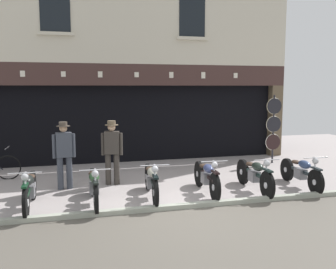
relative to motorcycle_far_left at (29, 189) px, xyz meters
name	(u,v)px	position (x,y,z in m)	size (l,w,h in m)	color
ground	(197,229)	(3.06, -1.89, -0.47)	(22.89, 22.00, 0.18)	#A19796
shop_facade	(128,108)	(3.06, 6.08, 1.34)	(11.19, 4.42, 6.62)	black
motorcycle_far_left	(29,189)	(0.00, 0.00, 0.00)	(0.62, 2.02, 0.92)	black
motorcycle_left	(94,185)	(1.34, -0.05, 0.00)	(0.62, 2.03, 0.91)	black
motorcycle_center_left	(151,180)	(2.64, 0.06, 0.00)	(0.62, 2.09, 0.92)	black
motorcycle_center	(207,176)	(4.00, 0.07, 0.00)	(0.62, 1.99, 0.93)	black
motorcycle_center_right	(255,174)	(5.21, -0.04, 0.00)	(0.62, 2.06, 0.93)	black
motorcycle_right	(301,172)	(6.53, -0.03, -0.01)	(0.62, 2.00, 0.91)	black
salesman_left	(64,152)	(0.71, 1.40, 0.51)	(0.56, 0.33, 1.70)	#3D424C
shopkeeper_center	(112,149)	(1.92, 1.53, 0.51)	(0.55, 0.35, 1.69)	#38332D
tyre_sign_pole	(274,125)	(7.46, 2.94, 0.87)	(0.55, 0.06, 2.29)	#232328
advert_board_near	(67,115)	(0.79, 4.49, 1.20)	(0.67, 0.03, 1.04)	silver
advert_board_far	(28,114)	(-0.40, 4.49, 1.26)	(0.74, 0.03, 1.05)	silver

